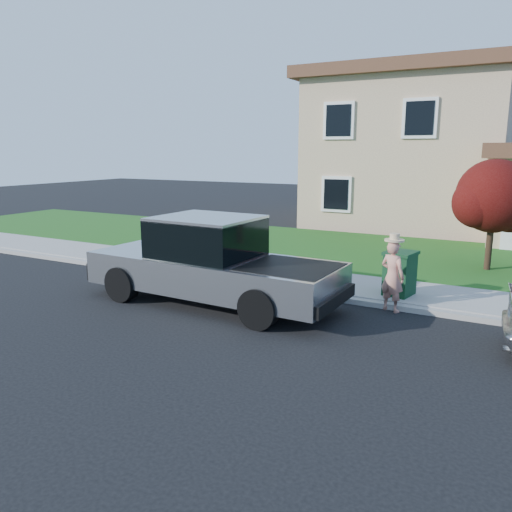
{
  "coord_description": "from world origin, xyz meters",
  "views": [
    {
      "loc": [
        4.74,
        -7.71,
        3.4
      ],
      "look_at": [
        -0.15,
        1.44,
        1.2
      ],
      "focal_mm": 35.0,
      "sensor_mm": 36.0,
      "label": 1
    }
  ],
  "objects": [
    {
      "name": "trash_bin",
      "position": [
        2.43,
        3.59,
        0.66
      ],
      "size": [
        0.74,
        0.82,
        1.01
      ],
      "rotation": [
        0.0,
        0.0,
        -0.2
      ],
      "color": "#0E341A",
      "rests_on": "sidewalk"
    },
    {
      "name": "ground",
      "position": [
        0.0,
        0.0,
        0.0
      ],
      "size": [
        80.0,
        80.0,
        0.0
      ],
      "primitive_type": "plane",
      "color": "black",
      "rests_on": "ground"
    },
    {
      "name": "lawn",
      "position": [
        1.0,
        8.5,
        0.05
      ],
      "size": [
        40.0,
        7.0,
        0.1
      ],
      "primitive_type": "cube",
      "color": "#184E16",
      "rests_on": "ground"
    },
    {
      "name": "ornamental_tree",
      "position": [
        4.07,
        7.52,
        2.07
      ],
      "size": [
        2.25,
        2.03,
        3.09
      ],
      "color": "black",
      "rests_on": "lawn"
    },
    {
      "name": "pickup_truck",
      "position": [
        -1.28,
        1.44,
        0.92
      ],
      "size": [
        6.06,
        2.42,
        1.97
      ],
      "rotation": [
        0.0,
        0.0,
        -0.04
      ],
      "color": "black",
      "rests_on": "ground"
    },
    {
      "name": "sidewalk",
      "position": [
        1.0,
        4.0,
        0.07
      ],
      "size": [
        40.0,
        2.0,
        0.15
      ],
      "primitive_type": "cube",
      "color": "gray",
      "rests_on": "ground"
    },
    {
      "name": "house",
      "position": [
        1.31,
        16.38,
        3.17
      ],
      "size": [
        14.0,
        11.3,
        6.85
      ],
      "color": "tan",
      "rests_on": "ground"
    },
    {
      "name": "woman",
      "position": [
        2.45,
        2.76,
        0.8
      ],
      "size": [
        0.66,
        0.56,
        1.7
      ],
      "rotation": [
        0.0,
        0.0,
        2.75
      ],
      "color": "tan",
      "rests_on": "ground"
    },
    {
      "name": "curb",
      "position": [
        1.0,
        2.9,
        0.06
      ],
      "size": [
        40.0,
        0.2,
        0.12
      ],
      "primitive_type": "cube",
      "color": "gray",
      "rests_on": "ground"
    }
  ]
}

